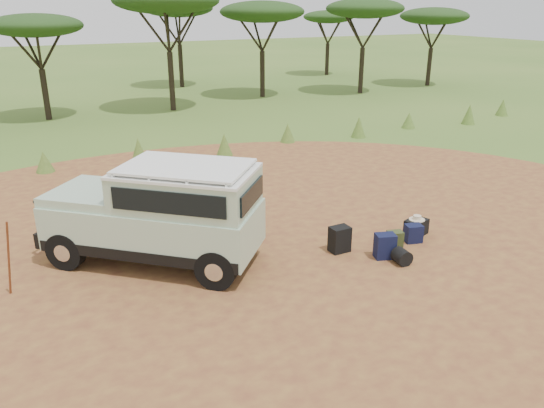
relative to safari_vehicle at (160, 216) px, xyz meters
name	(u,v)px	position (x,y,z in m)	size (l,w,h in m)	color
ground	(245,269)	(1.40, -1.12, -1.06)	(140.00, 140.00, 0.00)	#476C26
dirt_clearing	(245,269)	(1.40, -1.12, -1.05)	(23.00, 23.00, 0.01)	olive
grass_fringe	(143,152)	(1.52, 7.55, -0.66)	(36.60, 1.60, 0.90)	#476C26
acacia_treeline	(91,10)	(2.16, 18.69, 3.81)	(46.70, 13.20, 6.26)	black
safari_vehicle	(160,216)	(0.00, 0.00, 0.00)	(4.51, 4.28, 2.19)	#A6C2A6
walking_staff	(9,259)	(-2.89, -0.17, -0.26)	(0.04, 0.04, 1.65)	brown
backpack_black	(340,239)	(3.62, -1.30, -0.77)	(0.43, 0.32, 0.59)	black
backpack_navy	(385,246)	(4.31, -2.01, -0.78)	(0.42, 0.30, 0.55)	#101235
backpack_olive	(395,241)	(4.73, -1.82, -0.83)	(0.33, 0.24, 0.46)	#3F4721
duffel_navy	(413,233)	(5.42, -1.66, -0.85)	(0.38, 0.28, 0.42)	#101235
hard_case	(416,227)	(5.76, -1.36, -0.87)	(0.54, 0.38, 0.38)	black
stuff_sack	(402,257)	(4.45, -2.40, -0.89)	(0.34, 0.34, 0.34)	black
safari_hat	(417,218)	(5.76, -1.36, -0.64)	(0.37, 0.37, 0.11)	beige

